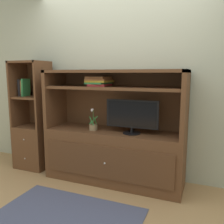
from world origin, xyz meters
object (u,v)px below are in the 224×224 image
media_console (114,145)px  tv_monitor (132,116)px  potted_plant (93,126)px  upright_book_row (24,88)px  magazine_stack (99,81)px  bookshelf_tall (34,133)px

media_console → tv_monitor: 0.50m
media_console → potted_plant: size_ratio=6.30×
potted_plant → upright_book_row: (-1.18, 0.08, 0.46)m
media_console → magazine_stack: bearing=-178.6°
media_console → upright_book_row: bearing=-179.8°
magazine_stack → upright_book_row: 1.24m
media_console → potted_plant: 0.37m
potted_plant → upright_book_row: upright_book_row is taller
tv_monitor → media_console: bearing=167.2°
media_console → bookshelf_tall: 1.30m
potted_plant → magazine_stack: (0.06, 0.08, 0.57)m
tv_monitor → upright_book_row: (-1.69, 0.06, 0.30)m
potted_plant → media_console: bearing=17.6°
tv_monitor → bookshelf_tall: 1.61m
media_console → upright_book_row: media_console is taller
tv_monitor → upright_book_row: 1.72m
media_console → magazine_stack: (-0.20, -0.00, 0.82)m
potted_plant → tv_monitor: bearing=2.3°
media_console → magazine_stack: 0.85m
potted_plant → magazine_stack: magazine_stack is taller
bookshelf_tall → media_console: bearing=-0.2°
media_console → tv_monitor: (0.26, -0.06, 0.42)m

